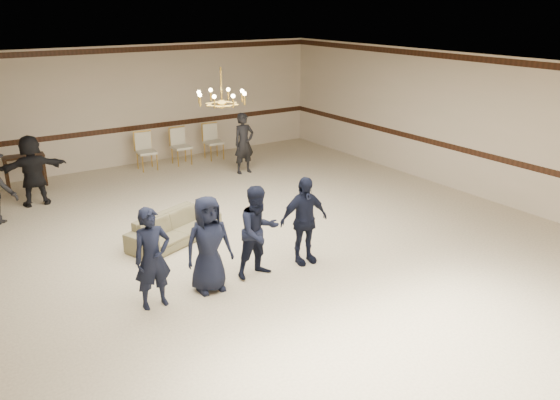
{
  "coord_description": "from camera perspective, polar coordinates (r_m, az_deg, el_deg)",
  "views": [
    {
      "loc": [
        -4.67,
        -7.92,
        4.27
      ],
      "look_at": [
        0.25,
        -0.5,
        1.14
      ],
      "focal_mm": 36.24,
      "sensor_mm": 36.0,
      "label": 1
    }
  ],
  "objects": [
    {
      "name": "adult_mid",
      "position": [
        13.47,
        -23.7,
        2.76
      ],
      "size": [
        1.51,
        0.59,
        1.59
      ],
      "primitive_type": "imported",
      "rotation": [
        0.0,
        0.0,
        3.06
      ],
      "color": "black",
      "rests_on": "floor"
    },
    {
      "name": "boy_b",
      "position": [
        8.72,
        -7.24,
        -4.45
      ],
      "size": [
        0.78,
        0.54,
        1.54
      ],
      "primitive_type": "imported",
      "rotation": [
        0.0,
        0.0,
        -0.06
      ],
      "color": "black",
      "rests_on": "floor"
    },
    {
      "name": "banquet_chair_right",
      "position": [
        16.27,
        -6.71,
        5.84
      ],
      "size": [
        0.5,
        0.5,
        1.0
      ],
      "primitive_type": null,
      "rotation": [
        0.0,
        0.0,
        -0.05
      ],
      "color": "beige",
      "rests_on": "floor"
    },
    {
      "name": "chandelier",
      "position": [
        10.17,
        -5.95,
        11.4
      ],
      "size": [
        0.94,
        0.94,
        0.89
      ],
      "primitive_type": null,
      "color": "gold",
      "rests_on": "ceiling"
    },
    {
      "name": "banquet_chair_left",
      "position": [
        15.5,
        -13.32,
        4.77
      ],
      "size": [
        0.52,
        0.52,
        1.0
      ],
      "primitive_type": null,
      "rotation": [
        0.0,
        0.0,
        -0.08
      ],
      "color": "beige",
      "rests_on": "floor"
    },
    {
      "name": "crown_molding",
      "position": [
        15.67,
        -16.61,
        14.25
      ],
      "size": [
        12.0,
        0.02,
        0.14
      ],
      "primitive_type": "cube",
      "color": "black",
      "rests_on": "wall_back"
    },
    {
      "name": "console_table",
      "position": [
        15.0,
        -24.31,
        2.67
      ],
      "size": [
        0.97,
        0.47,
        0.79
      ],
      "primitive_type": "cube",
      "rotation": [
        0.0,
        0.0,
        -0.08
      ],
      "color": "#301E10",
      "rests_on": "floor"
    },
    {
      "name": "boy_d",
      "position": [
        9.58,
        2.43,
        -2.08
      ],
      "size": [
        0.93,
        0.45,
        1.54
      ],
      "primitive_type": "imported",
      "rotation": [
        0.0,
        0.0,
        -0.08
      ],
      "color": "black",
      "rests_on": "floor"
    },
    {
      "name": "boy_a",
      "position": [
        8.4,
        -12.75,
        -5.75
      ],
      "size": [
        0.56,
        0.37,
        1.54
      ],
      "primitive_type": "imported",
      "rotation": [
        0.0,
        0.0,
        0.0
      ],
      "color": "black",
      "rests_on": "floor"
    },
    {
      "name": "chair_rail",
      "position": [
        15.96,
        -15.9,
        6.82
      ],
      "size": [
        12.0,
        0.02,
        0.14
      ],
      "primitive_type": "cube",
      "color": "black",
      "rests_on": "wall_back"
    },
    {
      "name": "boy_c",
      "position": [
        9.11,
        -2.17,
        -3.22
      ],
      "size": [
        0.77,
        0.61,
        1.54
      ],
      "primitive_type": "imported",
      "rotation": [
        0.0,
        0.0,
        0.03
      ],
      "color": "black",
      "rests_on": "floor"
    },
    {
      "name": "settee",
      "position": [
        10.74,
        -10.59,
        -2.82
      ],
      "size": [
        2.0,
        1.37,
        0.54
      ],
      "primitive_type": "imported",
      "rotation": [
        0.0,
        0.0,
        0.38
      ],
      "color": "#676545",
      "rests_on": "floor"
    },
    {
      "name": "adult_right",
      "position": [
        14.77,
        -3.65,
        5.73
      ],
      "size": [
        0.59,
        0.4,
        1.59
      ],
      "primitive_type": "imported",
      "rotation": [
        0.0,
        0.0,
        0.03
      ],
      "color": "black",
      "rests_on": "floor"
    },
    {
      "name": "room",
      "position": [
        9.58,
        -2.89,
        3.17
      ],
      "size": [
        12.01,
        14.01,
        3.21
      ],
      "color": "beige",
      "rests_on": "ground"
    },
    {
      "name": "banquet_chair_mid",
      "position": [
        15.86,
        -9.94,
        5.33
      ],
      "size": [
        0.49,
        0.49,
        1.0
      ],
      "primitive_type": null,
      "rotation": [
        0.0,
        0.0,
        0.02
      ],
      "color": "beige",
      "rests_on": "floor"
    }
  ]
}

